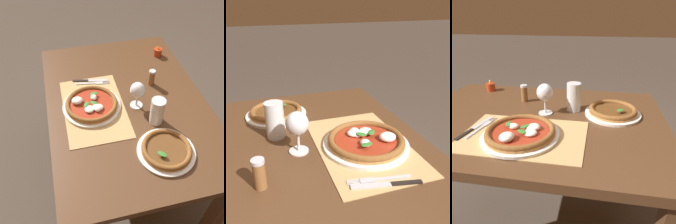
% 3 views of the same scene
% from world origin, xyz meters
% --- Properties ---
extents(ground_plane, '(24.00, 24.00, 0.00)m').
position_xyz_m(ground_plane, '(0.00, 0.00, 0.00)').
color(ground_plane, '#473D33').
extents(dining_table, '(1.24, 0.88, 0.74)m').
position_xyz_m(dining_table, '(0.00, 0.00, 0.63)').
color(dining_table, '#4C301C').
rests_on(dining_table, ground).
extents(paper_placemat, '(0.51, 0.33, 0.00)m').
position_xyz_m(paper_placemat, '(0.01, -0.19, 0.74)').
color(paper_placemat, tan).
rests_on(paper_placemat, dining_table).
extents(pizza_near, '(0.32, 0.32, 0.05)m').
position_xyz_m(pizza_near, '(-0.00, -0.20, 0.76)').
color(pizza_near, silver).
rests_on(pizza_near, paper_placemat).
extents(pizza_far, '(0.27, 0.27, 0.04)m').
position_xyz_m(pizza_far, '(0.37, 0.09, 0.76)').
color(pizza_far, silver).
rests_on(pizza_far, dining_table).
extents(wine_glass, '(0.08, 0.08, 0.16)m').
position_xyz_m(wine_glass, '(0.04, 0.04, 0.85)').
color(wine_glass, silver).
rests_on(wine_glass, dining_table).
extents(pint_glass, '(0.07, 0.07, 0.15)m').
position_xyz_m(pint_glass, '(0.18, 0.11, 0.81)').
color(pint_glass, silver).
rests_on(pint_glass, dining_table).
extents(fork, '(0.05, 0.20, 0.00)m').
position_xyz_m(fork, '(-0.19, -0.15, 0.75)').
color(fork, '#B7B7BC').
rests_on(fork, paper_placemat).
extents(knife, '(0.06, 0.21, 0.01)m').
position_xyz_m(knife, '(-0.22, -0.16, 0.75)').
color(knife, black).
rests_on(knife, paper_placemat).
extents(votive_candle, '(0.06, 0.06, 0.07)m').
position_xyz_m(votive_candle, '(-0.39, 0.33, 0.76)').
color(votive_candle, '#B23819').
rests_on(votive_candle, dining_table).
extents(pepper_shaker, '(0.04, 0.04, 0.10)m').
position_xyz_m(pepper_shaker, '(-0.11, 0.18, 0.79)').
color(pepper_shaker, brown).
rests_on(pepper_shaker, dining_table).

